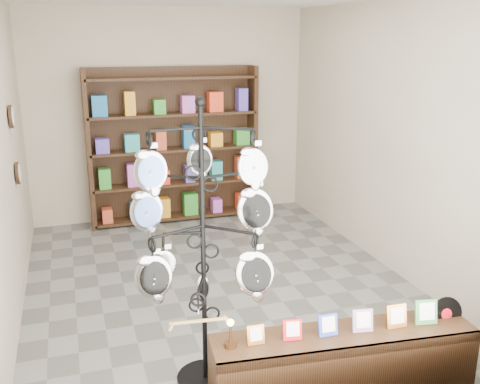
% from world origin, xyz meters
% --- Properties ---
extents(ground, '(5.00, 5.00, 0.00)m').
position_xyz_m(ground, '(0.00, 0.00, 0.00)').
color(ground, slate).
rests_on(ground, ground).
extents(room_envelope, '(5.00, 5.00, 5.00)m').
position_xyz_m(room_envelope, '(0.00, 0.00, 1.85)').
color(room_envelope, '#C1B09C').
rests_on(room_envelope, ground).
extents(display_tree, '(1.14, 1.08, 2.20)m').
position_xyz_m(display_tree, '(-0.56, -1.62, 1.27)').
color(display_tree, black).
rests_on(display_tree, ground).
extents(front_shelf, '(2.02, 0.60, 0.70)m').
position_xyz_m(front_shelf, '(0.39, -2.07, 0.25)').
color(front_shelf, black).
rests_on(front_shelf, ground).
extents(back_shelving, '(2.42, 0.36, 2.20)m').
position_xyz_m(back_shelving, '(0.00, 2.30, 1.03)').
color(back_shelving, black).
rests_on(back_shelving, ground).
extents(wall_clocks, '(0.03, 0.24, 0.84)m').
position_xyz_m(wall_clocks, '(-1.97, 0.80, 1.50)').
color(wall_clocks, black).
rests_on(wall_clocks, ground).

